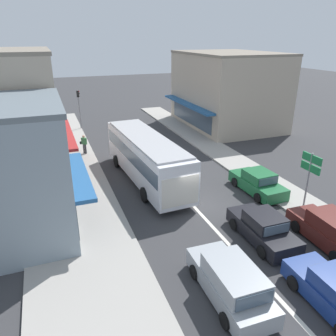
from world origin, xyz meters
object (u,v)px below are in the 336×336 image
wagon_adjacent_lane_trail (231,282)px  traffic_light_downstreet (79,103)px  pedestrian_with_handbag_near (84,143)px  parked_wagon_kerb_front (332,231)px  directional_road_sign (310,168)px  sedan_behind_bus_near (263,228)px  parked_sedan_kerb_second (258,183)px  city_bus (146,156)px

wagon_adjacent_lane_trail → traffic_light_downstreet: traffic_light_downstreet is taller
wagon_adjacent_lane_trail → pedestrian_with_handbag_near: 19.07m
parked_wagon_kerb_front → directional_road_sign: 3.82m
wagon_adjacent_lane_trail → sedan_behind_bus_near: bearing=39.0°
parked_wagon_kerb_front → parked_sedan_kerb_second: size_ratio=1.07×
sedan_behind_bus_near → parked_wagon_kerb_front: 3.28m
sedan_behind_bus_near → wagon_adjacent_lane_trail: bearing=-141.0°
parked_sedan_kerb_second → directional_road_sign: bearing=-71.3°
sedan_behind_bus_near → parked_sedan_kerb_second: (2.94, 4.67, 0.00)m
traffic_light_downstreet → wagon_adjacent_lane_trail: bearing=-84.9°
directional_road_sign → parked_wagon_kerb_front: bearing=-109.4°
sedan_behind_bus_near → parked_sedan_kerb_second: size_ratio=0.99×
parked_wagon_kerb_front → sedan_behind_bus_near: bearing=152.2°
city_bus → parked_sedan_kerb_second: bearing=-34.6°
city_bus → traffic_light_downstreet: size_ratio=2.61×
wagon_adjacent_lane_trail → traffic_light_downstreet: (-2.46, 27.37, 2.11)m
city_bus → wagon_adjacent_lane_trail: size_ratio=2.42×
parked_sedan_kerb_second → pedestrian_with_handbag_near: 14.84m
city_bus → sedan_behind_bus_near: city_bus is taller
sedan_behind_bus_near → wagon_adjacent_lane_trail: 4.57m
parked_sedan_kerb_second → parked_wagon_kerb_front: bearing=-90.3°
traffic_light_downstreet → pedestrian_with_handbag_near: size_ratio=2.58×
city_bus → pedestrian_with_handbag_near: 7.79m
parked_sedan_kerb_second → pedestrian_with_handbag_near: (-9.65, 11.26, 0.40)m
wagon_adjacent_lane_trail → parked_wagon_kerb_front: (6.46, 1.35, 0.00)m
directional_road_sign → pedestrian_with_handbag_near: bearing=126.7°
city_bus → parked_wagon_kerb_front: size_ratio=2.41×
city_bus → wagon_adjacent_lane_trail: (-0.25, -11.85, -1.14)m
sedan_behind_bus_near → directional_road_sign: 4.75m
sedan_behind_bus_near → parked_sedan_kerb_second: bearing=57.8°
parked_sedan_kerb_second → traffic_light_downstreet: bearing=114.3°
sedan_behind_bus_near → directional_road_sign: directional_road_sign is taller
parked_wagon_kerb_front → traffic_light_downstreet: (-8.92, 26.02, 2.11)m
wagon_adjacent_lane_trail → parked_sedan_kerb_second: wagon_adjacent_lane_trail is taller
city_bus → wagon_adjacent_lane_trail: bearing=-91.2°
parked_wagon_kerb_front → pedestrian_with_handbag_near: 19.93m
directional_road_sign → city_bus: bearing=134.5°
city_bus → wagon_adjacent_lane_trail: 11.91m
traffic_light_downstreet → directional_road_sign: size_ratio=1.17×
sedan_behind_bus_near → traffic_light_downstreet: traffic_light_downstreet is taller
city_bus → parked_wagon_kerb_front: 12.25m
wagon_adjacent_lane_trail → pedestrian_with_handbag_near: bearing=99.5°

